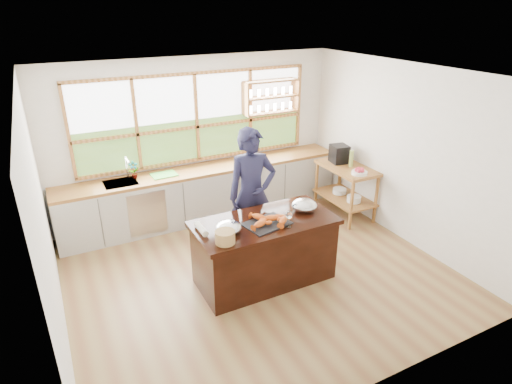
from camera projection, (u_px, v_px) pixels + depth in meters
ground_plane at (257, 271)px, 6.01m from camera, size 5.00×5.00×0.00m
room_shell at (242, 142)px, 5.73m from camera, size 5.02×4.52×2.71m
back_counter at (205, 192)px, 7.40m from camera, size 4.90×0.63×0.90m
right_shelf_unit at (346, 183)px, 7.40m from camera, size 0.62×1.10×0.90m
island at (264, 250)px, 5.66m from camera, size 1.85×0.90×0.90m
cook at (252, 194)px, 6.07m from camera, size 0.77×0.57×1.94m
potted_plant at (134, 170)px, 6.73m from camera, size 0.16×0.11×0.29m
cutting_board at (164, 175)px, 6.93m from camera, size 0.41×0.32×0.01m
espresso_machine at (339, 154)px, 7.42m from camera, size 0.31×0.33×0.31m
wine_bottle at (351, 159)px, 7.23m from camera, size 0.08×0.08×0.29m
fruit_bowl at (360, 172)px, 6.95m from camera, size 0.26×0.26×0.11m
slate_board at (267, 224)px, 5.39m from camera, size 0.62×0.50×0.02m
lobster_pile at (268, 220)px, 5.38m from camera, size 0.52×0.44×0.08m
mixing_bowl_left at (229, 228)px, 5.17m from camera, size 0.32×0.32×0.15m
mixing_bowl_right at (304, 205)px, 5.73m from camera, size 0.34×0.34×0.16m
wine_glass at (289, 216)px, 5.26m from camera, size 0.08×0.08×0.22m
wicker_basket at (225, 237)px, 4.95m from camera, size 0.24×0.24×0.15m
parchment_roll at (201, 229)px, 5.21m from camera, size 0.08×0.30×0.08m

